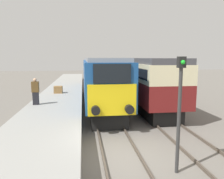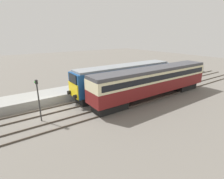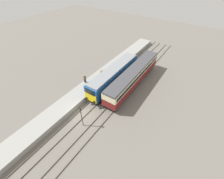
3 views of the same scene
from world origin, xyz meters
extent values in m
plane|color=slate|center=(0.00, 0.00, 0.00)|extent=(120.00, 120.00, 0.00)
cube|color=gray|center=(-3.30, 8.00, 0.46)|extent=(3.50, 50.00, 0.93)
cube|color=#4C4238|center=(-0.72, 5.00, 0.07)|extent=(0.07, 60.00, 0.14)
cube|color=#4C4238|center=(0.72, 5.00, 0.07)|extent=(0.07, 60.00, 0.14)
cube|color=#4C4238|center=(2.68, 5.00, 0.07)|extent=(0.07, 60.00, 0.14)
cube|color=#4C4238|center=(4.12, 5.00, 0.07)|extent=(0.07, 60.00, 0.14)
cube|color=black|center=(0.00, 5.14, 0.50)|extent=(2.03, 4.00, 1.00)
cube|color=black|center=(0.00, 14.76, 0.50)|extent=(2.03, 4.00, 1.00)
cube|color=navy|center=(0.00, 9.95, 2.34)|extent=(2.70, 14.62, 2.67)
cube|color=yellow|center=(0.00, 2.60, 1.80)|extent=(2.48, 0.10, 1.60)
cube|color=black|center=(0.00, 2.60, 3.14)|extent=(1.89, 0.10, 0.96)
cube|color=gray|center=(0.00, 9.95, 3.79)|extent=(2.38, 14.04, 0.24)
cylinder|color=black|center=(-0.85, 2.39, 1.35)|extent=(0.44, 0.35, 0.44)
cylinder|color=black|center=(0.85, 2.39, 1.35)|extent=(0.44, 0.35, 0.44)
cube|color=black|center=(3.40, 5.19, 0.47)|extent=(1.89, 3.60, 0.95)
cube|color=black|center=(3.40, 18.35, 0.47)|extent=(1.89, 3.60, 0.95)
cube|color=maroon|center=(3.40, 11.77, 1.67)|extent=(2.70, 17.57, 1.44)
cube|color=beige|center=(3.40, 11.77, 2.96)|extent=(2.71, 17.57, 1.13)
cube|color=black|center=(3.40, 11.77, 2.96)|extent=(2.75, 16.87, 0.62)
cube|color=#424247|center=(3.40, 11.77, 3.71)|extent=(2.48, 17.57, 0.36)
cube|color=black|center=(-4.46, 6.16, 1.34)|extent=(0.36, 0.24, 0.81)
cube|color=brown|center=(-4.46, 6.16, 2.08)|extent=(0.44, 0.26, 0.68)
sphere|color=tan|center=(-4.46, 6.16, 2.53)|extent=(0.22, 0.22, 0.22)
cylinder|color=#333333|center=(1.70, -1.44, 1.80)|extent=(0.12, 0.12, 3.60)
cube|color=black|center=(1.70, -1.44, 3.78)|extent=(0.24, 0.20, 0.36)
sphere|color=green|center=(1.70, -1.55, 3.78)|extent=(0.14, 0.14, 0.14)
cube|color=olive|center=(-3.54, 10.69, 1.23)|extent=(0.70, 0.56, 0.60)
camera|label=1|loc=(-1.44, -8.12, 3.92)|focal=35.00mm
camera|label=2|loc=(17.54, -4.47, 7.80)|focal=28.00mm
camera|label=3|loc=(13.27, -10.67, 19.53)|focal=24.00mm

